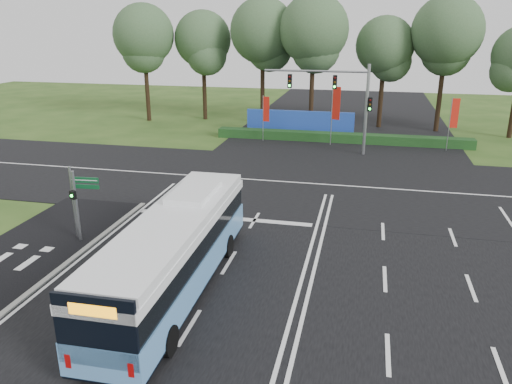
% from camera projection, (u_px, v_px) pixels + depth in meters
% --- Properties ---
extents(ground, '(120.00, 120.00, 0.00)m').
position_uv_depth(ground, '(304.00, 271.00, 21.00)').
color(ground, '#2A4918').
rests_on(ground, ground).
extents(road_main, '(20.00, 120.00, 0.04)m').
position_uv_depth(road_main, '(304.00, 271.00, 21.00)').
color(road_main, black).
rests_on(road_main, ground).
extents(road_cross, '(120.00, 14.00, 0.05)m').
position_uv_depth(road_cross, '(329.00, 185.00, 32.08)').
color(road_cross, black).
rests_on(road_cross, ground).
extents(kerb_strip, '(0.25, 18.00, 0.12)m').
position_uv_depth(kerb_strip, '(48.00, 278.00, 20.32)').
color(kerb_strip, gray).
rests_on(kerb_strip, ground).
extents(city_bus, '(2.71, 11.90, 3.41)m').
position_uv_depth(city_bus, '(175.00, 252.00, 18.87)').
color(city_bus, '#5890CC').
rests_on(city_bus, ground).
extents(pedestrian_signal, '(0.32, 0.42, 3.50)m').
position_uv_depth(pedestrian_signal, '(76.00, 204.00, 23.26)').
color(pedestrian_signal, gray).
rests_on(pedestrian_signal, ground).
extents(street_sign, '(1.41, 0.20, 3.63)m').
position_uv_depth(street_sign, '(79.00, 194.00, 23.45)').
color(street_sign, gray).
rests_on(street_sign, ground).
extents(banner_flag_left, '(0.59, 0.12, 4.00)m').
position_uv_depth(banner_flag_left, '(265.00, 112.00, 43.12)').
color(banner_flag_left, gray).
rests_on(banner_flag_left, ground).
extents(banner_flag_mid, '(0.71, 0.31, 5.07)m').
position_uv_depth(banner_flag_mid, '(335.00, 107.00, 41.34)').
color(banner_flag_mid, gray).
rests_on(banner_flag_mid, ground).
extents(banner_flag_right, '(0.65, 0.12, 4.38)m').
position_uv_depth(banner_flag_right, '(453.00, 116.00, 39.63)').
color(banner_flag_right, gray).
rests_on(banner_flag_right, ground).
extents(traffic_light_gantry, '(8.41, 0.28, 7.00)m').
position_uv_depth(traffic_light_gantry, '(344.00, 95.00, 38.39)').
color(traffic_light_gantry, gray).
rests_on(traffic_light_gantry, ground).
extents(hedge, '(22.00, 1.20, 0.80)m').
position_uv_depth(hedge, '(341.00, 138.00, 43.50)').
color(hedge, '#153916').
rests_on(hedge, ground).
extents(blue_hoarding, '(10.00, 0.30, 2.20)m').
position_uv_depth(blue_hoarding, '(300.00, 123.00, 46.41)').
color(blue_hoarding, '#2045AE').
rests_on(blue_hoarding, ground).
extents(eucalyptus_row, '(41.10, 8.41, 12.60)m').
position_uv_depth(eucalyptus_row, '(308.00, 36.00, 47.73)').
color(eucalyptus_row, black).
rests_on(eucalyptus_row, ground).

